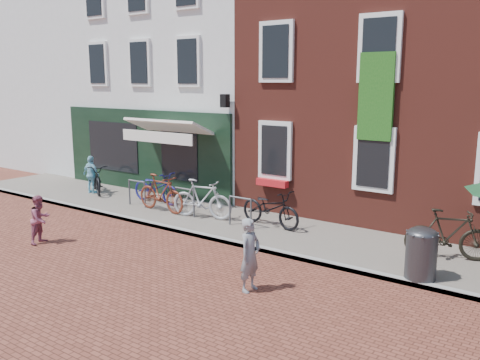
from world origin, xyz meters
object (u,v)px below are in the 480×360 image
Objects in this scene: bicycle_2 at (156,187)px; bicycle_3 at (202,199)px; bicycle_0 at (96,178)px; bicycle_4 at (271,208)px; woman at (250,255)px; bicycle_5 at (449,234)px; bicycle_1 at (161,193)px; litter_bin at (421,251)px; boy at (40,219)px; cafe_person at (91,175)px.

bicycle_2 is 1.03× the size of bicycle_3.
bicycle_0 is 1.00× the size of bicycle_4.
bicycle_0 is at bearing 69.18° from woman.
bicycle_2 is 9.06m from bicycle_5.
bicycle_0 is 3.80m from bicycle_1.
bicycle_3 is 6.66m from bicycle_5.
bicycle_2 is 2.49m from bicycle_3.
bicycle_4 is (7.29, -0.02, 0.00)m from bicycle_0.
bicycle_4 is (2.04, 0.45, -0.06)m from bicycle_3.
bicycle_0 is at bearing 172.96° from litter_bin.
bicycle_1 is at bearing 173.96° from litter_bin.
bicycle_5 reaches higher than litter_bin.
cafe_person is (-3.27, 4.17, 0.15)m from boy.
woman is 1.09× the size of cafe_person.
bicycle_2 is at bearing 55.07° from bicycle_1.
boy is at bearing 127.00° from cafe_person.
litter_bin is at bearing 153.87° from bicycle_5.
cafe_person is 11.93m from bicycle_5.
bicycle_1 is 8.17m from bicycle_5.
boy is 0.63× the size of bicycle_0.
litter_bin is 0.60× the size of bicycle_5.
bicycle_3 reaches higher than bicycle_0.
cafe_person is at bearing 98.82° from bicycle_4.
boy reaches higher than bicycle_2.
bicycle_0 and bicycle_4 have the same top height.
bicycle_3 reaches higher than boy.
woman is 0.74× the size of bicycle_2.
bicycle_2 is 1.00× the size of bicycle_4.
boy is 5.92m from bicycle_4.
bicycle_3 is (5.29, -0.31, -0.10)m from cafe_person.
cafe_person is 5.30m from bicycle_3.
bicycle_5 is at bearing -77.14° from boy.
woman is 0.77× the size of bicycle_1.
bicycle_3 is at bearing -62.89° from bicycle_0.
bicycle_1 is at bearing 74.61° from bicycle_5.
boy is 4.36m from bicycle_3.
bicycle_2 is 1.03× the size of bicycle_5.
bicycle_4 is (7.33, 0.14, -0.15)m from cafe_person.
bicycle_2 is 4.46m from bicycle_4.
bicycle_3 is at bearing -41.62° from boy.
boy is 0.65× the size of bicycle_1.
woman is at bearing 157.68° from cafe_person.
bicycle_3 is (1.50, 0.13, 0.00)m from bicycle_1.
bicycle_0 is at bearing 72.46° from bicycle_3.
bicycle_3 and bicycle_5 have the same top height.
cafe_person reaches higher than bicycle_3.
bicycle_3 reaches higher than litter_bin.
bicycle_5 is (2.73, 3.80, -0.06)m from woman.
bicycle_4 is (-4.44, 1.42, -0.07)m from litter_bin.
woman is 0.74× the size of bicycle_4.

